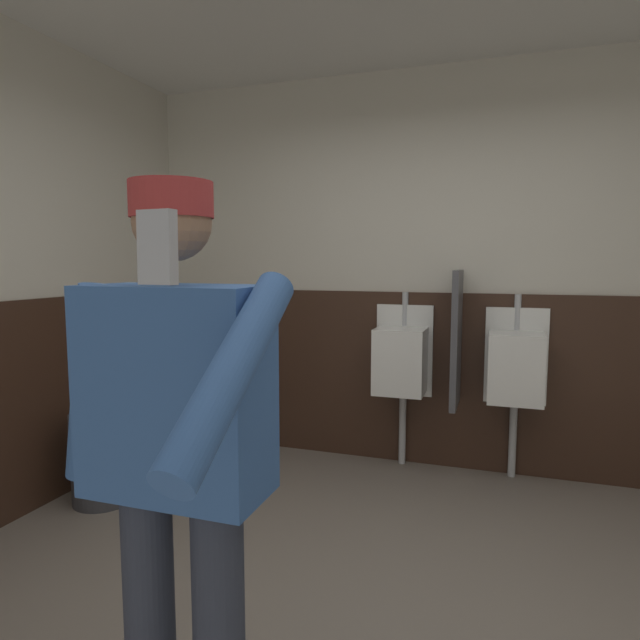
{
  "coord_description": "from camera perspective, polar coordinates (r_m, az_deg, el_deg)",
  "views": [
    {
      "loc": [
        0.42,
        -1.88,
        1.45
      ],
      "look_at": [
        -0.19,
        -0.08,
        1.25
      ],
      "focal_mm": 30.53,
      "sensor_mm": 36.0,
      "label": 1
    }
  ],
  "objects": [
    {
      "name": "wall_back",
      "position": [
        3.95,
        12.71,
        5.04
      ],
      "size": [
        4.97,
        0.12,
        2.78
      ],
      "primitive_type": "cube",
      "color": "beige",
      "rests_on": "ground_plane"
    },
    {
      "name": "wainscot_band_back",
      "position": [
        3.96,
        12.34,
        -6.16
      ],
      "size": [
        4.37,
        0.03,
        1.24
      ],
      "primitive_type": "cube",
      "color": "#382319",
      "rests_on": "ground_plane"
    },
    {
      "name": "urinal_left",
      "position": [
        3.83,
        8.52,
        -4.12
      ],
      "size": [
        0.4,
        0.34,
        1.24
      ],
      "color": "white",
      "rests_on": "ground_plane"
    },
    {
      "name": "urinal_middle",
      "position": [
        3.77,
        19.84,
        -4.57
      ],
      "size": [
        0.4,
        0.34,
        1.24
      ],
      "color": "white",
      "rests_on": "ground_plane"
    },
    {
      "name": "privacy_divider_panel",
      "position": [
        3.68,
        14.12,
        -1.91
      ],
      "size": [
        0.04,
        0.4,
        0.9
      ],
      "primitive_type": "cube",
      "color": "#4C4C51"
    },
    {
      "name": "person",
      "position": [
        1.52,
        -14.8,
        -12.58
      ],
      "size": [
        0.7,
        0.6,
        1.66
      ],
      "color": "#2D3342",
      "rests_on": "ground_plane"
    },
    {
      "name": "cell_phone",
      "position": [
        0.84,
        -16.68,
        7.3
      ],
      "size": [
        0.06,
        0.03,
        0.11
      ],
      "primitive_type": "cube",
      "rotation": [
        -0.01,
        0.0,
        -0.09
      ],
      "color": "#A5A8B2"
    },
    {
      "name": "trash_bin",
      "position": [
        3.64,
        -21.9,
        -13.19
      ],
      "size": [
        0.36,
        0.36,
        0.55
      ],
      "primitive_type": "cylinder",
      "color": "#38383D",
      "rests_on": "ground_plane"
    }
  ]
}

